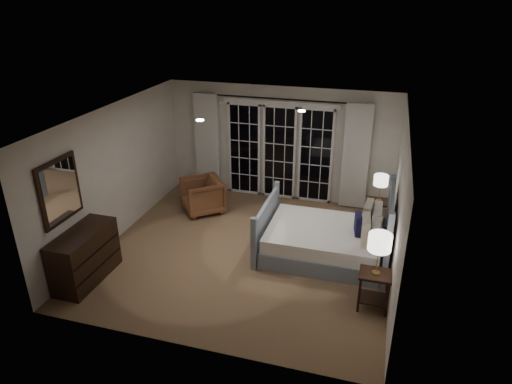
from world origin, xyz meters
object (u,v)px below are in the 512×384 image
(nightstand_left, at_px, (374,285))
(nightstand_right, at_px, (377,211))
(bed, at_px, (328,239))
(armchair, at_px, (202,195))
(lamp_left, at_px, (380,243))
(dresser, at_px, (85,256))
(lamp_right, at_px, (381,181))

(nightstand_left, bearing_deg, nightstand_right, 91.57)
(bed, height_order, armchair, bed)
(nightstand_right, height_order, lamp_left, lamp_left)
(armchair, bearing_deg, lamp_left, 18.74)
(nightstand_left, height_order, armchair, armchair)
(nightstand_left, distance_m, nightstand_right, 2.50)
(nightstand_left, xyz_separation_m, nightstand_right, (-0.07, 2.50, 0.00))
(lamp_left, distance_m, dresser, 4.58)
(lamp_right, bearing_deg, bed, -122.46)
(nightstand_right, height_order, lamp_right, lamp_right)
(nightstand_left, distance_m, lamp_left, 0.72)
(bed, relative_size, armchair, 2.70)
(nightstand_left, height_order, nightstand_right, nightstand_right)
(lamp_left, bearing_deg, lamp_right, 91.57)
(bed, bearing_deg, nightstand_right, 57.54)
(dresser, bearing_deg, lamp_left, 6.82)
(bed, relative_size, dresser, 1.77)
(lamp_right, bearing_deg, dresser, -145.56)
(armchair, height_order, dresser, dresser)
(lamp_right, height_order, armchair, lamp_right)
(armchair, bearing_deg, nightstand_left, 18.74)
(bed, xyz_separation_m, nightstand_right, (0.78, 1.23, 0.08))
(nightstand_left, relative_size, lamp_left, 0.96)
(bed, distance_m, lamp_right, 1.63)
(bed, xyz_separation_m, nightstand_left, (0.85, -1.27, 0.08))
(nightstand_right, height_order, armchair, armchair)
(lamp_left, bearing_deg, nightstand_left, -36.87)
(bed, height_order, lamp_left, bed)
(nightstand_right, relative_size, lamp_left, 0.96)
(nightstand_left, height_order, lamp_right, lamp_right)
(bed, relative_size, nightstand_right, 3.54)
(bed, distance_m, nightstand_left, 1.53)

